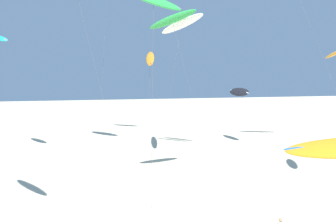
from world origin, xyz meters
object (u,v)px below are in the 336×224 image
(flying_kite_2, at_px, (150,58))
(flying_kite_7, at_px, (172,20))
(flying_kite_5, at_px, (239,92))
(flying_kite_3, at_px, (181,24))
(flying_kite_10, at_px, (336,53))
(flying_kite_6, at_px, (153,0))

(flying_kite_2, height_order, flying_kite_7, flying_kite_7)
(flying_kite_5, bearing_deg, flying_kite_3, -147.79)
(flying_kite_3, relative_size, flying_kite_7, 0.98)
(flying_kite_7, bearing_deg, flying_kite_2, 130.47)
(flying_kite_7, xyz_separation_m, flying_kite_10, (9.72, -14.95, -4.22))
(flying_kite_2, distance_m, flying_kite_5, 14.82)
(flying_kite_10, bearing_deg, flying_kite_3, 118.36)
(flying_kite_5, relative_size, flying_kite_7, 0.55)
(flying_kite_2, distance_m, flying_kite_6, 16.09)
(flying_kite_2, xyz_separation_m, flying_kite_6, (-3.02, -15.35, 3.75))
(flying_kite_5, distance_m, flying_kite_7, 15.82)
(flying_kite_2, distance_m, flying_kite_3, 5.26)
(flying_kite_2, xyz_separation_m, flying_kite_5, (13.38, 4.73, -4.26))
(flying_kite_3, xyz_separation_m, flying_kite_5, (10.12, 6.38, -8.04))
(flying_kite_2, height_order, flying_kite_3, flying_kite_3)
(flying_kite_2, bearing_deg, flying_kite_3, -26.83)
(flying_kite_2, xyz_separation_m, flying_kite_10, (11.68, -17.25, -0.07))
(flying_kite_5, bearing_deg, flying_kite_6, -129.25)
(flying_kite_3, bearing_deg, flying_kite_6, -114.64)
(flying_kite_3, height_order, flying_kite_6, flying_kite_3)
(flying_kite_7, bearing_deg, flying_kite_10, -56.96)
(flying_kite_5, height_order, flying_kite_7, flying_kite_7)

